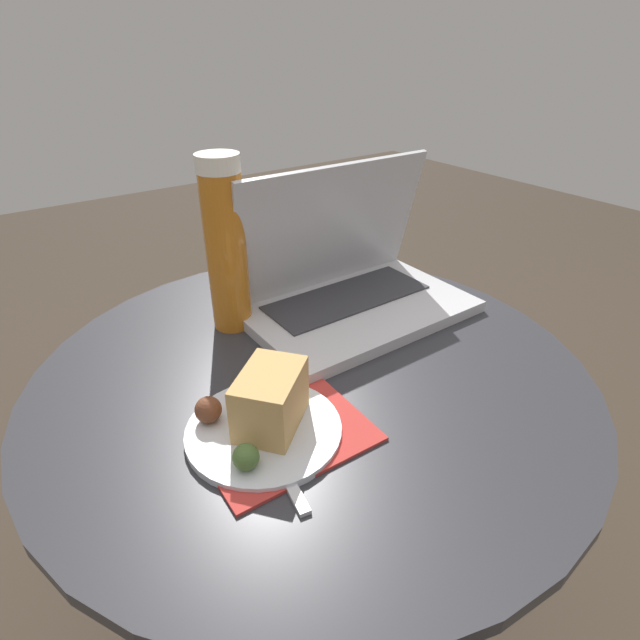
# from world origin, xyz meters

# --- Properties ---
(ground_plane) EXTENTS (6.00, 6.00, 0.00)m
(ground_plane) POSITION_xyz_m (0.00, 0.00, 0.00)
(ground_plane) COLOR #382D23
(table) EXTENTS (0.74, 0.74, 0.55)m
(table) POSITION_xyz_m (0.00, 0.00, 0.42)
(table) COLOR #9E9EA3
(table) RESTS_ON ground_plane
(napkin) EXTENTS (0.19, 0.14, 0.00)m
(napkin) POSITION_xyz_m (-0.10, -0.10, 0.55)
(napkin) COLOR #B7332D
(napkin) RESTS_ON table
(laptop) EXTENTS (0.35, 0.22, 0.23)m
(laptop) POSITION_xyz_m (0.14, 0.10, 0.60)
(laptop) COLOR silver
(laptop) RESTS_ON table
(beer_glass) EXTENTS (0.06, 0.06, 0.26)m
(beer_glass) POSITION_xyz_m (-0.03, 0.16, 0.68)
(beer_glass) COLOR #C6701E
(beer_glass) RESTS_ON table
(snack_plate) EXTENTS (0.18, 0.18, 0.08)m
(snack_plate) POSITION_xyz_m (-0.12, -0.07, 0.58)
(snack_plate) COLOR silver
(snack_plate) RESTS_ON table
(fork) EXTENTS (0.05, 0.19, 0.00)m
(fork) POSITION_xyz_m (-0.12, -0.09, 0.55)
(fork) COLOR silver
(fork) RESTS_ON table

